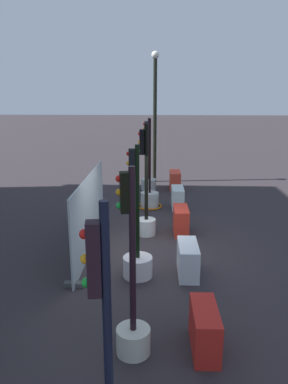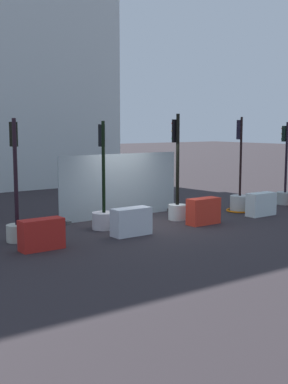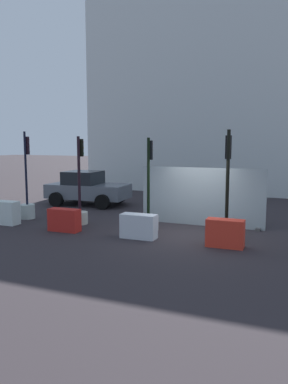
% 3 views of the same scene
% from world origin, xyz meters
% --- Properties ---
extents(ground_plane, '(120.00, 120.00, 0.00)m').
position_xyz_m(ground_plane, '(0.00, 0.00, 0.00)').
color(ground_plane, '#2D272B').
extents(traffic_light_1, '(0.59, 0.59, 3.29)m').
position_xyz_m(traffic_light_1, '(-4.27, -0.06, 0.73)').
color(traffic_light_1, beige).
rests_on(traffic_light_1, ground_plane).
extents(traffic_light_2, '(0.72, 0.72, 3.24)m').
position_xyz_m(traffic_light_2, '(-1.51, 0.02, 0.54)').
color(traffic_light_2, silver).
rests_on(traffic_light_2, ground_plane).
extents(traffic_light_3, '(0.59, 0.59, 3.48)m').
position_xyz_m(traffic_light_3, '(1.25, -0.08, 0.76)').
color(traffic_light_3, silver).
rests_on(traffic_light_3, ground_plane).
extents(traffic_light_4, '(0.97, 0.97, 3.40)m').
position_xyz_m(traffic_light_4, '(4.17, -0.11, 0.47)').
color(traffic_light_4, beige).
rests_on(traffic_light_4, ground_plane).
extents(traffic_light_5, '(0.68, 0.68, 3.23)m').
position_xyz_m(traffic_light_5, '(6.84, 0.01, 0.56)').
color(traffic_light_5, '#ADB5B1').
rests_on(traffic_light_5, ground_plane).
extents(construction_barrier_1, '(1.12, 0.46, 0.79)m').
position_xyz_m(construction_barrier_1, '(-4.13, -1.31, 0.39)').
color(construction_barrier_1, red).
rests_on(construction_barrier_1, ground_plane).
extents(construction_barrier_2, '(1.16, 0.49, 0.79)m').
position_xyz_m(construction_barrier_2, '(-1.35, -1.21, 0.39)').
color(construction_barrier_2, silver).
rests_on(construction_barrier_2, ground_plane).
extents(construction_barrier_3, '(1.11, 0.47, 0.83)m').
position_xyz_m(construction_barrier_3, '(1.43, -1.18, 0.42)').
color(construction_barrier_3, red).
rests_on(construction_barrier_3, ground_plane).
extents(construction_barrier_4, '(1.11, 0.47, 0.79)m').
position_xyz_m(construction_barrier_4, '(4.09, -1.20, 0.40)').
color(construction_barrier_4, silver).
rests_on(construction_barrier_4, ground_plane).
extents(site_fence_panel, '(4.63, 0.50, 2.16)m').
position_xyz_m(site_fence_panel, '(0.02, 1.44, 1.04)').
color(site_fence_panel, '#97A6AB').
rests_on(site_fence_panel, ground_plane).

